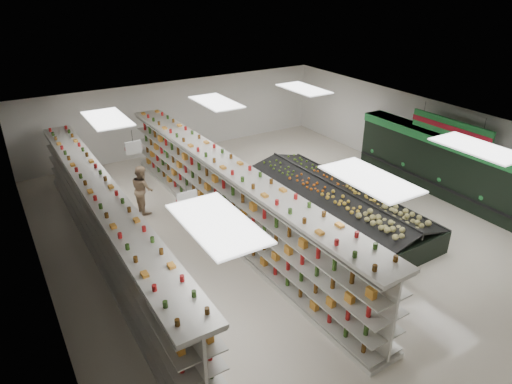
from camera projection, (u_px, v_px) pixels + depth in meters
floor at (274, 223)px, 15.13m from camera, size 16.00×16.00×0.00m
ceiling at (276, 131)px, 13.72m from camera, size 14.00×16.00×0.02m
wall_back at (178, 116)px, 20.57m from camera, size 14.00×0.02×3.20m
wall_left at (37, 240)px, 11.17m from camera, size 0.02×16.00×3.20m
wall_right at (426, 140)px, 17.68m from camera, size 0.02×16.00×3.20m
produce_wall_case at (449, 164)px, 16.47m from camera, size 0.93×8.00×2.20m
aisle_sign_near at (187, 199)px, 10.62m from camera, size 0.52×0.06×0.75m
aisle_sign_far at (133, 148)px, 13.69m from camera, size 0.52×0.06×0.75m
hortifruti_banner at (451, 128)px, 15.71m from camera, size 0.12×3.20×0.95m
gondola_left at (107, 228)px, 12.84m from camera, size 1.06×12.75×2.21m
gondola_center at (228, 201)px, 14.24m from camera, size 1.41×13.47×2.33m
produce_island at (335, 201)px, 15.45m from camera, size 2.83×7.34×1.09m
soda_endcap at (179, 157)px, 18.19m from camera, size 1.59×1.33×1.73m
shopper_main at (295, 245)px, 12.36m from camera, size 0.68×0.51×1.70m
shopper_background at (142, 189)px, 15.51m from camera, size 0.56×0.85×1.69m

